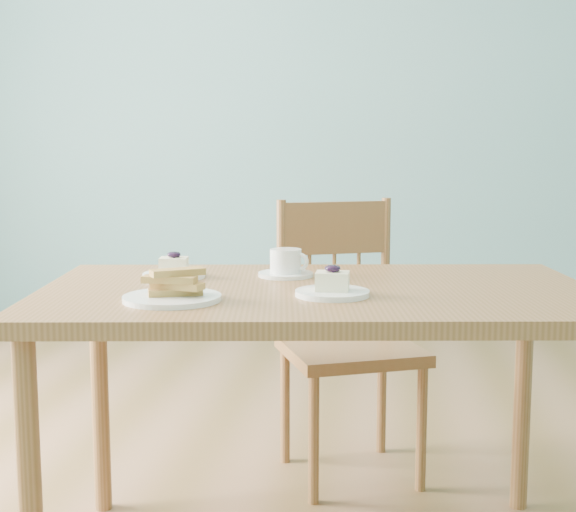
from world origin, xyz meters
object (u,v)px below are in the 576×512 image
(dining_table, at_px, (317,316))
(dining_chair, at_px, (347,336))
(biscotti_plate, at_px, (172,291))
(cheesecake_plate_far, at_px, (174,271))
(cheesecake_plate_near, at_px, (332,288))
(coffee_cup, at_px, (286,265))

(dining_table, distance_m, dining_chair, 0.65)
(dining_chair, bearing_deg, biscotti_plate, -135.55)
(cheesecake_plate_far, bearing_deg, biscotti_plate, -75.48)
(cheesecake_plate_far, relative_size, biscotti_plate, 0.74)
(cheesecake_plate_near, distance_m, cheesecake_plate_far, 0.48)
(coffee_cup, bearing_deg, dining_table, -41.22)
(dining_table, height_order, dining_chair, dining_chair)
(biscotti_plate, bearing_deg, coffee_cup, 60.21)
(cheesecake_plate_far, bearing_deg, dining_chair, 49.95)
(dining_table, xyz_separation_m, coffee_cup, (-0.10, 0.16, 0.10))
(cheesecake_plate_near, height_order, cheesecake_plate_far, cheesecake_plate_near)
(dining_table, xyz_separation_m, biscotti_plate, (-0.31, -0.21, 0.09))
(dining_table, relative_size, cheesecake_plate_far, 8.79)
(coffee_cup, bearing_deg, dining_chair, 90.17)
(dining_chair, xyz_separation_m, biscotti_plate, (-0.35, -0.83, 0.29))
(dining_table, height_order, coffee_cup, coffee_cup)
(dining_table, distance_m, biscotti_plate, 0.39)
(dining_chair, distance_m, cheesecake_plate_far, 0.73)
(dining_chair, relative_size, coffee_cup, 6.10)
(dining_table, relative_size, coffee_cup, 9.86)
(dining_chair, distance_m, biscotti_plate, 0.95)
(dining_chair, xyz_separation_m, coffee_cup, (-0.14, -0.46, 0.30))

